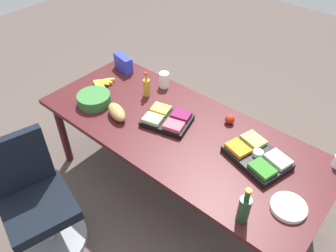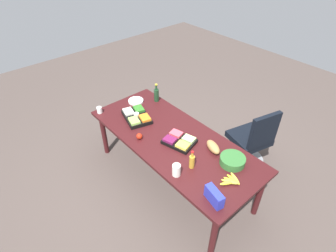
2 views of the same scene
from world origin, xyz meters
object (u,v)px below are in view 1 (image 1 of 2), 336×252
object	(u,v)px
veggie_tray	(257,157)
bread_loaf	(117,112)
apple_red	(230,119)
wine_bottle	(244,209)
paper_plate_stack	(288,207)
mayo_jar	(164,80)
conference_table	(179,136)
salad_bowl	(94,99)
fruit_platter	(167,119)
banana_bunch	(102,83)
office_chair	(38,208)
chip_bag_blue	(123,63)
dressing_bottle	(147,87)

from	to	relation	value
veggie_tray	bread_loaf	distance (m)	1.14
apple_red	wine_bottle	world-z (taller)	wine_bottle
bread_loaf	wine_bottle	bearing A→B (deg)	-8.13
paper_plate_stack	mayo_jar	bearing A→B (deg)	160.48
conference_table	salad_bowl	bearing A→B (deg)	-164.75
veggie_tray	apple_red	bearing A→B (deg)	148.58
fruit_platter	apple_red	bearing A→B (deg)	39.85
banana_bunch	office_chair	bearing A→B (deg)	-67.98
veggie_tray	paper_plate_stack	distance (m)	0.42
conference_table	paper_plate_stack	xyz separation A→B (m)	(0.97, -0.14, 0.08)
banana_bunch	paper_plate_stack	world-z (taller)	banana_bunch
wine_bottle	fruit_platter	bearing A→B (deg)	156.90
veggie_tray	wine_bottle	distance (m)	0.52
banana_bunch	chip_bag_blue	xyz separation A→B (m)	(-0.04, 0.32, 0.05)
veggie_tray	salad_bowl	distance (m)	1.41
dressing_bottle	wine_bottle	world-z (taller)	wine_bottle
veggie_tray	paper_plate_stack	size ratio (longest dim) A/B	2.21
mayo_jar	salad_bowl	distance (m)	0.64
office_chair	veggie_tray	world-z (taller)	office_chair
conference_table	bread_loaf	size ratio (longest dim) A/B	9.71
dressing_bottle	apple_red	bearing A→B (deg)	10.92
banana_bunch	paper_plate_stack	bearing A→B (deg)	-4.70
apple_red	salad_bowl	xyz separation A→B (m)	(-1.01, -0.52, 0.01)
apple_red	fruit_platter	size ratio (longest dim) A/B	0.18
fruit_platter	bread_loaf	size ratio (longest dim) A/B	1.75
office_chair	fruit_platter	xyz separation A→B (m)	(0.37, 1.04, 0.40)
office_chair	salad_bowl	size ratio (longest dim) A/B	3.47
mayo_jar	wine_bottle	size ratio (longest dim) A/B	0.50
dressing_bottle	paper_plate_stack	size ratio (longest dim) A/B	1.04
dressing_bottle	wine_bottle	distance (m)	1.41
dressing_bottle	salad_bowl	xyz separation A→B (m)	(-0.26, -0.38, -0.04)
dressing_bottle	conference_table	bearing A→B (deg)	-18.93
fruit_platter	chip_bag_blue	size ratio (longest dim) A/B	1.91
dressing_bottle	veggie_tray	xyz separation A→B (m)	(1.12, -0.08, -0.05)
salad_bowl	veggie_tray	bearing A→B (deg)	12.35
conference_table	veggie_tray	bearing A→B (deg)	8.75
banana_bunch	veggie_tray	distance (m)	1.54
mayo_jar	paper_plate_stack	xyz separation A→B (m)	(1.44, -0.51, -0.05)
mayo_jar	fruit_platter	bearing A→B (deg)	-46.52
bread_loaf	dressing_bottle	bearing A→B (deg)	93.91
dressing_bottle	bread_loaf	bearing A→B (deg)	-86.09
office_chair	dressing_bottle	distance (m)	1.29
office_chair	chip_bag_blue	bearing A→B (deg)	108.69
dressing_bottle	banana_bunch	bearing A→B (deg)	-159.90
conference_table	chip_bag_blue	world-z (taller)	chip_bag_blue
conference_table	salad_bowl	distance (m)	0.79
mayo_jar	chip_bag_blue	bearing A→B (deg)	-175.35
fruit_platter	banana_bunch	bearing A→B (deg)	178.89
conference_table	fruit_platter	distance (m)	0.16
apple_red	veggie_tray	xyz separation A→B (m)	(0.36, -0.22, -0.00)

